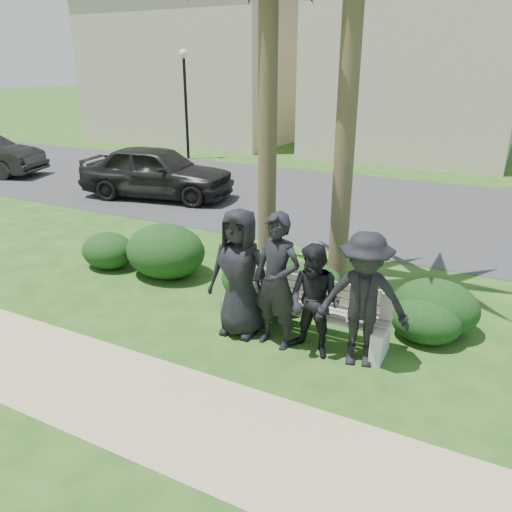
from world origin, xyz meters
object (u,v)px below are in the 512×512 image
object	(u,v)px
man_b	(277,281)
car_a	(157,172)
man_c	(314,302)
park_bench	(304,313)
man_d	(363,301)
street_lamp	(185,85)
man_a	(240,273)

from	to	relation	value
man_b	car_a	xyz separation A→B (m)	(-6.66, 5.95, -0.18)
man_c	car_a	xyz separation A→B (m)	(-7.21, 5.95, -0.01)
park_bench	man_d	world-z (taller)	man_d
park_bench	man_c	size ratio (longest dim) A/B	1.54
man_c	car_a	bearing A→B (deg)	150.80
street_lamp	car_a	distance (m)	7.05
man_a	man_c	size ratio (longest dim) A/B	1.20
car_a	street_lamp	bearing A→B (deg)	16.37
man_c	man_d	distance (m)	0.64
park_bench	man_a	xyz separation A→B (m)	(-0.87, -0.30, 0.56)
park_bench	car_a	size ratio (longest dim) A/B	0.53
man_d	park_bench	bearing A→B (deg)	147.73
man_a	man_b	bearing A→B (deg)	-7.31
street_lamp	man_a	bearing A→B (deg)	-52.45
street_lamp	man_a	distance (m)	15.09
man_b	man_c	bearing A→B (deg)	6.01
man_c	man_d	size ratio (longest dim) A/B	0.86
man_b	man_a	bearing A→B (deg)	-178.93
man_d	car_a	size ratio (longest dim) A/B	0.40
park_bench	man_b	distance (m)	0.72
man_b	car_a	bearing A→B (deg)	144.71
man_c	man_d	xyz separation A→B (m)	(0.62, 0.06, 0.13)
park_bench	car_a	distance (m)	8.91
street_lamp	car_a	size ratio (longest dim) A/B	0.95
man_c	man_d	world-z (taller)	man_d
man_a	man_b	xyz separation A→B (m)	(0.60, -0.06, 0.02)
park_bench	man_c	distance (m)	0.61
street_lamp	man_c	distance (m)	15.88
man_a	car_a	distance (m)	8.45
car_a	park_bench	bearing A→B (deg)	-139.66
man_a	man_c	xyz separation A→B (m)	(1.15, -0.06, -0.16)
park_bench	man_b	xyz separation A→B (m)	(-0.26, -0.35, 0.57)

